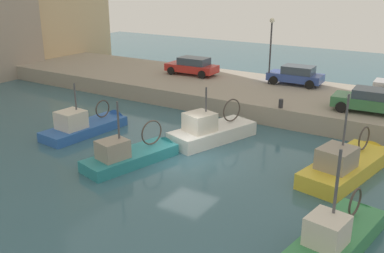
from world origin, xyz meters
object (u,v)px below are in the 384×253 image
Objects in this scene: fishing_boat_teal at (136,159)px; fishing_boat_green at (338,243)px; parked_car_red at (192,66)px; parked_car_blue at (296,75)px; fishing_boat_blue at (89,129)px; mooring_bollard_mid at (281,104)px; parked_car_green at (371,100)px; quay_streetlamp at (271,40)px; fishing_boat_white at (216,136)px; fishing_boat_yellow at (349,170)px.

fishing_boat_green is (-1.97, -10.56, -0.01)m from fishing_boat_teal.
fishing_boat_green is at bearing -134.87° from parked_car_red.
parked_car_blue is (1.27, -8.35, -0.01)m from parked_car_red.
fishing_boat_blue reaches higher than parked_car_blue.
parked_car_red is 7.87× the size of mooring_bollard_mid.
parked_car_red is at bearing 77.72° from parked_car_green.
fishing_boat_blue is 1.52× the size of parked_car_blue.
fishing_boat_blue is 1.42× the size of parked_car_red.
parked_car_blue reaches higher than parked_car_green.
fishing_boat_green reaches higher than fishing_boat_teal.
quay_streetlamp reaches higher than fishing_boat_green.
fishing_boat_white is at bearing 131.00° from parked_car_green.
parked_car_blue is (11.11, 6.71, 1.77)m from fishing_boat_yellow.
quay_streetlamp is (-0.79, 1.83, 2.54)m from parked_car_blue.
fishing_boat_teal is at bearing 155.95° from mooring_bollard_mid.
parked_car_blue is 6.60m from mooring_bollard_mid.
parked_car_blue is at bearing -66.65° from quay_streetlamp.
fishing_boat_yellow reaches higher than fishing_boat_blue.
quay_streetlamp reaches higher than fishing_boat_blue.
mooring_bollard_mid is at bearing -52.69° from fishing_boat_blue.
parked_car_green is at bearing 7.55° from fishing_boat_green.
quay_streetlamp reaches higher than fishing_boat_yellow.
fishing_boat_blue is 1.00× the size of fishing_boat_green.
fishing_boat_green is 19.24m from parked_car_blue.
fishing_boat_green is at bearing -128.42° from fishing_boat_white.
fishing_boat_blue is at bearing 99.31° from fishing_boat_yellow.
fishing_boat_blue is at bearing 127.31° from mooring_bollard_mid.
fishing_boat_blue is at bearing 112.91° from fishing_boat_white.
fishing_boat_blue is at bearing -177.85° from parked_car_red.
mooring_bollard_mid is at bearing -150.42° from quay_streetlamp.
parked_car_red reaches higher than mooring_bollard_mid.
fishing_boat_blue is 5.60m from fishing_boat_teal.
fishing_boat_white is 1.02× the size of fishing_boat_green.
fishing_boat_blue is at bearing 154.51° from quay_streetlamp.
fishing_boat_teal reaches higher than parked_car_green.
quay_streetlamp reaches higher than fishing_boat_teal.
fishing_boat_teal is 1.37× the size of parked_car_red.
parked_car_red is at bearing 56.84° from fishing_boat_yellow.
fishing_boat_blue is at bearing 122.83° from parked_car_green.
parked_car_blue is 3.23m from quay_streetlamp.
mooring_bollard_mid is (4.08, -2.21, 1.31)m from fishing_boat_white.
quay_streetlamp is (10.32, 8.54, 4.31)m from fishing_boat_yellow.
quay_streetlamp is at bearing -3.22° from fishing_boat_teal.
fishing_boat_white reaches higher than mooring_bollard_mid.
fishing_boat_teal is 1.23× the size of quay_streetlamp.
fishing_boat_yellow is at bearing -94.47° from fishing_boat_white.
parked_car_green is at bearing -114.43° from quay_streetlamp.
quay_streetlamp is (9.73, 1.00, 4.29)m from fishing_boat_white.
fishing_boat_blue reaches higher than mooring_bollard_mid.
mooring_bollard_mid is 7.15m from quay_streetlamp.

